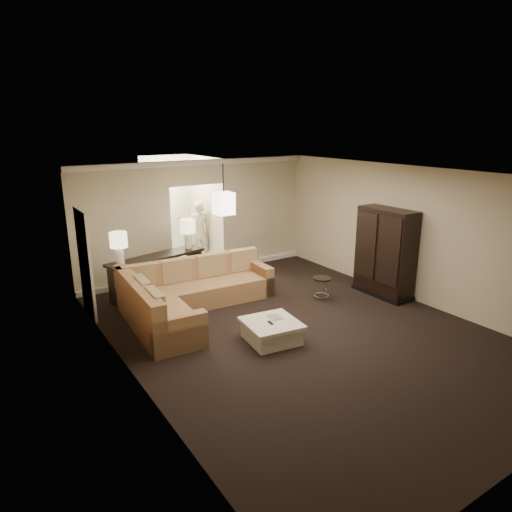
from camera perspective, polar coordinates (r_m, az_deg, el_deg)
ground at (r=8.39m, az=5.37°, el=-9.33°), size 8.00×8.00×0.00m
wall_back at (r=11.20m, az=-7.27°, el=4.69°), size 6.00×0.04×2.80m
wall_left at (r=6.53m, az=-15.46°, el=-4.15°), size 0.04×8.00×2.80m
wall_right at (r=10.00m, az=19.21°, el=2.52°), size 0.04×8.00×2.80m
ceiling at (r=7.62m, az=5.92°, el=10.04°), size 6.00×8.00×0.02m
crown_molding at (r=10.97m, az=-7.40°, el=11.47°), size 6.00×0.10×0.12m
baseboard at (r=11.49m, az=-6.93°, el=-1.91°), size 6.00×0.10×0.12m
side_door at (r=9.23m, az=-20.56°, el=-0.94°), size 0.05×0.90×2.10m
foyer at (r=12.42m, az=-10.00°, el=5.24°), size 1.44×2.02×2.80m
sectional_sofa at (r=9.10m, az=-8.57°, el=-4.80°), size 3.26×2.55×0.94m
coffee_table at (r=7.94m, az=1.94°, el=-9.34°), size 0.99×0.99×0.37m
console_table at (r=10.17m, az=-12.19°, el=-1.86°), size 2.31×1.01×0.87m
armoire at (r=10.17m, az=15.81°, el=0.19°), size 0.57×1.32×1.90m
drink_table at (r=9.77m, az=8.23°, el=-3.46°), size 0.39×0.39×0.49m
table_lamp_left at (r=9.52m, az=-16.79°, el=1.56°), size 0.35×0.35×0.67m
table_lamp_right at (r=10.45m, az=-8.52°, el=3.34°), size 0.35×0.35×0.67m
pendant_light at (r=9.96m, az=-4.07°, el=6.59°), size 0.38×0.38×1.09m
person at (r=12.28m, az=-7.16°, el=3.44°), size 0.76×0.60×1.85m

